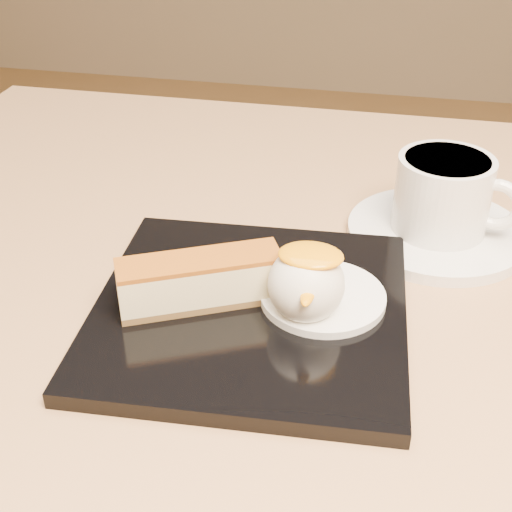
% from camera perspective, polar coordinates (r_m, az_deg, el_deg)
% --- Properties ---
extents(table, '(0.80, 0.80, 0.72)m').
position_cam_1_polar(table, '(0.64, -0.92, -14.72)').
color(table, black).
rests_on(table, ground).
extents(dessert_plate, '(0.23, 0.23, 0.01)m').
position_cam_1_polar(dessert_plate, '(0.51, -0.46, -4.39)').
color(dessert_plate, black).
rests_on(dessert_plate, table).
extents(cheesecake, '(0.12, 0.08, 0.04)m').
position_cam_1_polar(cheesecake, '(0.50, -4.51, -1.98)').
color(cheesecake, brown).
rests_on(cheesecake, dessert_plate).
extents(cream_smear, '(0.09, 0.09, 0.01)m').
position_cam_1_polar(cream_smear, '(0.51, 5.37, -3.27)').
color(cream_smear, white).
rests_on(cream_smear, dessert_plate).
extents(ice_cream_scoop, '(0.05, 0.05, 0.05)m').
position_cam_1_polar(ice_cream_scoop, '(0.48, 4.03, -2.28)').
color(ice_cream_scoop, white).
rests_on(ice_cream_scoop, cream_smear).
extents(mango_sauce, '(0.04, 0.03, 0.01)m').
position_cam_1_polar(mango_sauce, '(0.47, 4.41, 0.04)').
color(mango_sauce, '#FF9A08').
rests_on(mango_sauce, ice_cream_scoop).
extents(mint_sprig, '(0.04, 0.03, 0.00)m').
position_cam_1_polar(mint_sprig, '(0.53, 2.62, -1.00)').
color(mint_sprig, '#2C893A').
rests_on(mint_sprig, cream_smear).
extents(saucer, '(0.15, 0.15, 0.01)m').
position_cam_1_polar(saucer, '(0.62, 14.23, 1.82)').
color(saucer, white).
rests_on(saucer, table).
extents(coffee_cup, '(0.10, 0.08, 0.06)m').
position_cam_1_polar(coffee_cup, '(0.61, 14.89, 4.87)').
color(coffee_cup, white).
rests_on(coffee_cup, saucer).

